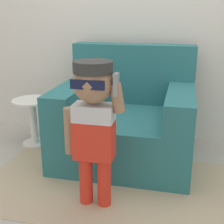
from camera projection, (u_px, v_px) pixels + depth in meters
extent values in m
plane|color=#ADA89E|center=(118.00, 158.00, 2.72)|extent=(10.00, 10.00, 0.00)
cube|color=silver|center=(133.00, 2.00, 2.88)|extent=(10.00, 0.05, 2.60)
cube|color=#286B70|center=(125.00, 136.00, 2.67)|extent=(1.11, 0.95, 0.41)
cube|color=#286B70|center=(133.00, 74.00, 2.87)|extent=(1.11, 0.19, 0.54)
cube|color=#286B70|center=(71.00, 100.00, 2.58)|extent=(0.21, 0.76, 0.23)
cube|color=#286B70|center=(180.00, 107.00, 2.39)|extent=(0.21, 0.76, 0.23)
cylinder|color=red|center=(86.00, 180.00, 2.06)|extent=(0.09, 0.09, 0.34)
cylinder|color=red|center=(104.00, 182.00, 2.03)|extent=(0.09, 0.09, 0.34)
cube|color=red|center=(94.00, 139.00, 1.95)|extent=(0.25, 0.14, 0.25)
cube|color=silver|center=(94.00, 113.00, 1.90)|extent=(0.25, 0.14, 0.11)
sphere|color=#997051|center=(93.00, 83.00, 1.84)|extent=(0.25, 0.25, 0.25)
cylinder|color=#2D2D2D|center=(93.00, 67.00, 1.81)|extent=(0.24, 0.24, 0.07)
cube|color=#2D2D2D|center=(98.00, 68.00, 1.92)|extent=(0.14, 0.11, 0.01)
cube|color=#0F1433|center=(87.00, 85.00, 1.73)|extent=(0.20, 0.01, 0.05)
cylinder|color=#997051|center=(70.00, 131.00, 1.97)|extent=(0.07, 0.07, 0.30)
cylinder|color=#997051|center=(117.00, 98.00, 1.83)|extent=(0.10, 0.07, 0.18)
cube|color=gray|center=(116.00, 85.00, 1.79)|extent=(0.02, 0.07, 0.13)
cylinder|color=white|center=(35.00, 143.00, 3.02)|extent=(0.24, 0.24, 0.02)
cylinder|color=white|center=(34.00, 123.00, 2.95)|extent=(0.07, 0.07, 0.43)
cylinder|color=white|center=(32.00, 100.00, 2.89)|extent=(0.36, 0.36, 0.02)
cube|color=tan|center=(108.00, 185.00, 2.30)|extent=(1.84, 1.07, 0.01)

